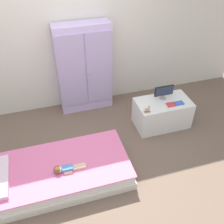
{
  "coord_description": "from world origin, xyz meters",
  "views": [
    {
      "loc": [
        -0.34,
        -2.27,
        2.75
      ],
      "look_at": [
        0.46,
        0.42,
        0.54
      ],
      "focal_mm": 41.54,
      "sensor_mm": 36.0,
      "label": 1
    }
  ],
  "objects_px": {
    "rocking_horse_toy": "(148,109)",
    "doll": "(64,169)",
    "tv_monitor": "(164,91)",
    "book_blue": "(179,103)",
    "bed": "(57,173)",
    "book_red": "(171,105)",
    "wardrobe": "(84,69)",
    "tv_stand": "(162,113)"
  },
  "relations": [
    {
      "from": "rocking_horse_toy",
      "to": "doll",
      "type": "bearing_deg",
      "value": -157.02
    },
    {
      "from": "tv_monitor",
      "to": "book_blue",
      "type": "xyz_separation_m",
      "value": [
        0.18,
        -0.19,
        -0.12
      ]
    },
    {
      "from": "bed",
      "to": "book_red",
      "type": "distance_m",
      "value": 1.89
    },
    {
      "from": "book_blue",
      "to": "book_red",
      "type": "bearing_deg",
      "value": 180.0
    },
    {
      "from": "wardrobe",
      "to": "rocking_horse_toy",
      "type": "xyz_separation_m",
      "value": [
        0.7,
        -0.99,
        -0.24
      ]
    },
    {
      "from": "tv_monitor",
      "to": "book_red",
      "type": "height_order",
      "value": "tv_monitor"
    },
    {
      "from": "tv_monitor",
      "to": "bed",
      "type": "bearing_deg",
      "value": -158.27
    },
    {
      "from": "tv_stand",
      "to": "book_blue",
      "type": "xyz_separation_m",
      "value": [
        0.2,
        -0.11,
        0.23
      ]
    },
    {
      "from": "wardrobe",
      "to": "rocking_horse_toy",
      "type": "height_order",
      "value": "wardrobe"
    },
    {
      "from": "tv_stand",
      "to": "book_blue",
      "type": "height_order",
      "value": "book_blue"
    },
    {
      "from": "tv_monitor",
      "to": "rocking_horse_toy",
      "type": "relative_size",
      "value": 2.77
    },
    {
      "from": "tv_stand",
      "to": "bed",
      "type": "bearing_deg",
      "value": -160.34
    },
    {
      "from": "wardrobe",
      "to": "book_blue",
      "type": "xyz_separation_m",
      "value": [
        1.24,
        -0.93,
        -0.29
      ]
    },
    {
      "from": "doll",
      "to": "tv_monitor",
      "type": "height_order",
      "value": "tv_monitor"
    },
    {
      "from": "doll",
      "to": "wardrobe",
      "type": "distance_m",
      "value": 1.72
    },
    {
      "from": "doll",
      "to": "wardrobe",
      "type": "relative_size",
      "value": 0.27
    },
    {
      "from": "tv_stand",
      "to": "book_red",
      "type": "height_order",
      "value": "book_red"
    },
    {
      "from": "tv_stand",
      "to": "rocking_horse_toy",
      "type": "relative_size",
      "value": 7.68
    },
    {
      "from": "wardrobe",
      "to": "tv_monitor",
      "type": "height_order",
      "value": "wardrobe"
    },
    {
      "from": "wardrobe",
      "to": "tv_stand",
      "type": "distance_m",
      "value": 1.42
    },
    {
      "from": "tv_stand",
      "to": "wardrobe",
      "type": "bearing_deg",
      "value": 141.53
    },
    {
      "from": "tv_stand",
      "to": "tv_monitor",
      "type": "distance_m",
      "value": 0.36
    },
    {
      "from": "bed",
      "to": "book_blue",
      "type": "height_order",
      "value": "book_blue"
    },
    {
      "from": "bed",
      "to": "tv_monitor",
      "type": "distance_m",
      "value": 1.94
    },
    {
      "from": "bed",
      "to": "book_red",
      "type": "relative_size",
      "value": 14.39
    },
    {
      "from": "wardrobe",
      "to": "tv_monitor",
      "type": "distance_m",
      "value": 1.31
    },
    {
      "from": "wardrobe",
      "to": "tv_stand",
      "type": "relative_size",
      "value": 1.76
    },
    {
      "from": "wardrobe",
      "to": "book_blue",
      "type": "distance_m",
      "value": 1.58
    },
    {
      "from": "doll",
      "to": "wardrobe",
      "type": "xyz_separation_m",
      "value": [
        0.61,
        1.54,
        0.45
      ]
    },
    {
      "from": "bed",
      "to": "tv_monitor",
      "type": "relative_size",
      "value": 6.04
    },
    {
      "from": "wardrobe",
      "to": "book_red",
      "type": "height_order",
      "value": "wardrobe"
    },
    {
      "from": "doll",
      "to": "rocking_horse_toy",
      "type": "height_order",
      "value": "rocking_horse_toy"
    },
    {
      "from": "tv_monitor",
      "to": "book_red",
      "type": "distance_m",
      "value": 0.23
    },
    {
      "from": "tv_monitor",
      "to": "rocking_horse_toy",
      "type": "bearing_deg",
      "value": -145.76
    },
    {
      "from": "bed",
      "to": "tv_stand",
      "type": "xyz_separation_m",
      "value": [
        1.73,
        0.62,
        0.1
      ]
    },
    {
      "from": "tv_stand",
      "to": "book_blue",
      "type": "distance_m",
      "value": 0.32
    },
    {
      "from": "bed",
      "to": "tv_monitor",
      "type": "bearing_deg",
      "value": 21.73
    },
    {
      "from": "doll",
      "to": "book_blue",
      "type": "distance_m",
      "value": 1.95
    },
    {
      "from": "tv_monitor",
      "to": "rocking_horse_toy",
      "type": "height_order",
      "value": "tv_monitor"
    },
    {
      "from": "bed",
      "to": "wardrobe",
      "type": "relative_size",
      "value": 1.24
    },
    {
      "from": "tv_stand",
      "to": "tv_monitor",
      "type": "height_order",
      "value": "tv_monitor"
    },
    {
      "from": "tv_monitor",
      "to": "book_red",
      "type": "relative_size",
      "value": 2.38
    }
  ]
}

